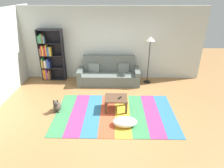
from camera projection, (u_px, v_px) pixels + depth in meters
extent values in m
plane|color=#9E7042|center=(110.00, 112.00, 5.68)|extent=(14.00, 14.00, 0.00)
cube|color=silver|center=(112.00, 44.00, 7.39)|extent=(6.80, 0.10, 2.70)
cube|color=#387F4C|center=(64.00, 113.00, 5.63)|extent=(0.42, 2.11, 0.01)
cube|color=#843370|center=(78.00, 113.00, 5.62)|extent=(0.42, 2.11, 0.01)
cube|color=teal|center=(93.00, 113.00, 5.62)|extent=(0.42, 2.11, 0.01)
cube|color=#C64C2D|center=(108.00, 113.00, 5.61)|extent=(0.42, 2.11, 0.01)
cube|color=gold|center=(122.00, 114.00, 5.60)|extent=(0.42, 2.11, 0.01)
cube|color=#387F4C|center=(137.00, 114.00, 5.59)|extent=(0.42, 2.11, 0.01)
cube|color=#843370|center=(152.00, 114.00, 5.59)|extent=(0.42, 2.11, 0.01)
cube|color=teal|center=(167.00, 114.00, 5.58)|extent=(0.42, 2.11, 0.01)
cube|color=#59605B|center=(109.00, 78.00, 7.35)|extent=(1.90, 0.80, 0.40)
cube|color=#59605B|center=(109.00, 63.00, 7.41)|extent=(1.90, 0.20, 0.60)
cube|color=#59605B|center=(81.00, 76.00, 7.34)|extent=(0.18, 0.80, 0.56)
cube|color=#59605B|center=(137.00, 77.00, 7.30)|extent=(0.18, 0.80, 0.56)
cube|color=slate|center=(94.00, 67.00, 7.37)|extent=(0.42, 0.19, 0.36)
cube|color=slate|center=(124.00, 68.00, 7.35)|extent=(0.42, 0.19, 0.36)
cube|color=black|center=(41.00, 55.00, 7.38)|extent=(0.04, 0.28, 1.93)
cube|color=black|center=(64.00, 56.00, 7.37)|extent=(0.04, 0.28, 1.93)
cube|color=black|center=(53.00, 54.00, 7.50)|extent=(0.90, 0.01, 1.93)
cube|color=black|center=(55.00, 79.00, 7.78)|extent=(0.86, 0.28, 0.02)
cube|color=black|center=(54.00, 67.00, 7.58)|extent=(0.86, 0.28, 0.02)
cube|color=black|center=(52.00, 55.00, 7.38)|extent=(0.86, 0.28, 0.02)
cube|color=black|center=(50.00, 43.00, 7.17)|extent=(0.86, 0.28, 0.02)
cube|color=black|center=(49.00, 30.00, 6.97)|extent=(0.86, 0.28, 0.02)
cube|color=orange|center=(44.00, 74.00, 7.69)|extent=(0.05, 0.23, 0.40)
cube|color=orange|center=(46.00, 74.00, 7.68)|extent=(0.05, 0.21, 0.40)
cube|color=purple|center=(47.00, 74.00, 7.68)|extent=(0.05, 0.23, 0.41)
cube|color=orange|center=(49.00, 75.00, 7.71)|extent=(0.03, 0.23, 0.26)
cube|color=#8C6647|center=(50.00, 74.00, 7.68)|extent=(0.05, 0.21, 0.36)
cube|color=gold|center=(43.00, 63.00, 7.51)|extent=(0.04, 0.25, 0.33)
cube|color=green|center=(43.00, 62.00, 7.49)|extent=(0.03, 0.25, 0.40)
cube|color=red|center=(44.00, 64.00, 7.50)|extent=(0.03, 0.21, 0.26)
cube|color=silver|center=(46.00, 64.00, 7.49)|extent=(0.05, 0.21, 0.30)
cube|color=#668C99|center=(47.00, 64.00, 7.51)|extent=(0.04, 0.22, 0.27)
cube|color=#334CB2|center=(48.00, 63.00, 7.48)|extent=(0.05, 0.20, 0.34)
cube|color=#334CB2|center=(50.00, 64.00, 7.50)|extent=(0.03, 0.21, 0.26)
cube|color=#8C6647|center=(41.00, 52.00, 7.28)|extent=(0.05, 0.17, 0.28)
cube|color=red|center=(42.00, 50.00, 7.28)|extent=(0.03, 0.23, 0.38)
cube|color=gold|center=(43.00, 51.00, 7.26)|extent=(0.05, 0.19, 0.37)
cube|color=red|center=(45.00, 51.00, 7.30)|extent=(0.04, 0.24, 0.29)
cube|color=red|center=(46.00, 51.00, 7.26)|extent=(0.04, 0.19, 0.38)
cube|color=gold|center=(47.00, 50.00, 7.28)|extent=(0.03, 0.26, 0.41)
cube|color=#334CB2|center=(48.00, 51.00, 7.29)|extent=(0.04, 0.22, 0.32)
cube|color=#668C99|center=(49.00, 51.00, 7.28)|extent=(0.04, 0.22, 0.35)
cube|color=gold|center=(51.00, 51.00, 7.26)|extent=(0.05, 0.18, 0.33)
cube|color=green|center=(39.00, 39.00, 7.07)|extent=(0.05, 0.17, 0.27)
cube|color=#668C99|center=(40.00, 39.00, 7.09)|extent=(0.03, 0.20, 0.26)
cube|color=green|center=(41.00, 38.00, 7.06)|extent=(0.05, 0.17, 0.33)
cube|color=#8C6647|center=(43.00, 38.00, 7.08)|extent=(0.03, 0.22, 0.32)
cube|color=#668C99|center=(44.00, 39.00, 7.07)|extent=(0.04, 0.16, 0.26)
cube|color=#513826|center=(116.00, 98.00, 5.66)|extent=(0.65, 0.54, 0.04)
cube|color=#513826|center=(106.00, 108.00, 5.54)|extent=(0.06, 0.06, 0.34)
cube|color=#513826|center=(126.00, 108.00, 5.53)|extent=(0.06, 0.06, 0.34)
cube|color=#513826|center=(107.00, 100.00, 5.96)|extent=(0.06, 0.06, 0.34)
cube|color=#513826|center=(126.00, 100.00, 5.95)|extent=(0.06, 0.06, 0.34)
ellipsoid|color=white|center=(125.00, 122.00, 5.08)|extent=(0.63, 0.42, 0.20)
ellipsoid|color=#473D33|center=(57.00, 107.00, 5.71)|extent=(0.22, 0.30, 0.26)
sphere|color=#473D33|center=(56.00, 103.00, 5.54)|extent=(0.15, 0.15, 0.15)
ellipsoid|color=black|center=(55.00, 105.00, 5.49)|extent=(0.06, 0.07, 0.05)
ellipsoid|color=black|center=(54.00, 101.00, 5.53)|extent=(0.05, 0.04, 0.08)
ellipsoid|color=black|center=(57.00, 101.00, 5.53)|extent=(0.05, 0.04, 0.08)
sphere|color=#473D33|center=(54.00, 112.00, 5.63)|extent=(0.06, 0.06, 0.06)
sphere|color=#473D33|center=(59.00, 112.00, 5.63)|extent=(0.06, 0.06, 0.06)
cylinder|color=black|center=(147.00, 82.00, 7.52)|extent=(0.26, 0.26, 0.02)
cylinder|color=black|center=(149.00, 62.00, 7.18)|extent=(0.03, 0.03, 1.57)
cone|color=white|center=(151.00, 39.00, 6.81)|extent=(0.32, 0.32, 0.14)
cube|color=black|center=(120.00, 98.00, 5.62)|extent=(0.12, 0.15, 0.02)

